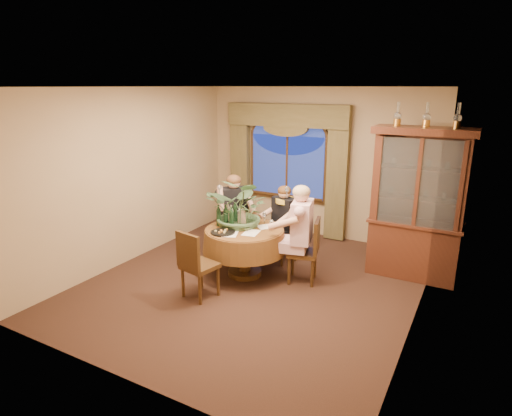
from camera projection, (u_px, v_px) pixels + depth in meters
The scene contains 37 objects.
floor at pixel (254, 283), 6.33m from camera, with size 5.00×5.00×0.00m, color black.
wall_back at pixel (318, 164), 8.06m from camera, with size 4.50×4.50×0.00m, color #99805B.
wall_right at pixel (425, 213), 4.91m from camera, with size 5.00×5.00×0.00m, color #99805B.
ceiling at pixel (253, 87), 5.56m from camera, with size 5.00×5.00×0.00m, color white.
window at pixel (287, 167), 8.30m from camera, with size 1.62×0.10×1.32m, color navy, non-canonical shape.
arched_transom at pixel (288, 126), 8.09m from camera, with size 1.60×0.06×0.44m, color navy, non-canonical shape.
drapery_left at pixel (240, 168), 8.77m from camera, with size 0.38×0.14×2.32m, color #4D4524.
drapery_right at pixel (337, 178), 7.82m from camera, with size 0.38×0.14×2.32m, color #4D4524.
swag_valance at pixel (286, 115), 7.96m from camera, with size 2.45×0.16×0.42m, color #4D4524, non-canonical shape.
dining_table at pixel (244, 252), 6.51m from camera, with size 1.27×1.27×0.75m, color maroon.
china_cabinet at pixel (417, 205), 6.27m from camera, with size 1.39×0.55×2.26m, color #3C1D14.
oil_lamp_left at pixel (398, 114), 6.10m from camera, with size 0.11×0.11×0.34m, color #A5722D, non-canonical shape.
oil_lamp_center at pixel (427, 115), 5.92m from camera, with size 0.11×0.11×0.34m, color #A5722D, non-canonical shape.
oil_lamp_right at pixel (458, 116), 5.74m from camera, with size 0.11×0.11×0.34m, color #A5722D, non-canonical shape.
chair_right at pixel (303, 251), 6.27m from camera, with size 0.42×0.42×0.96m, color black.
chair_back_right at pixel (282, 233), 7.02m from camera, with size 0.42×0.42×0.96m, color black.
chair_back at pixel (237, 228), 7.26m from camera, with size 0.42×0.42×0.96m, color black.
chair_front_left at pixel (200, 264), 5.81m from camera, with size 0.42×0.42×0.96m, color black.
person_pink at pixel (302, 235), 6.19m from camera, with size 0.53×0.48×1.47m, color #D5A8B1, non-canonical shape.
person_back at pixel (234, 216), 7.17m from camera, with size 0.51×0.47×1.42m, color black, non-canonical shape.
person_scarf at pixel (285, 223), 7.00m from camera, with size 0.46×0.42×1.28m, color black, non-canonical shape.
stoneware_vase at pixel (242, 217), 6.55m from camera, with size 0.14×0.14×0.25m, color tan, non-canonical shape.
centerpiece_plant at pixel (242, 184), 6.39m from camera, with size 1.02×1.13×0.88m, color #3E5D3A.
olive_bowl at pixel (245, 228), 6.34m from camera, with size 0.16×0.16×0.05m, color #4D5E34.
cheese_platter at pixel (223, 232), 6.21m from camera, with size 0.36×0.36×0.02m, color black.
wine_bottle_0 at pixel (219, 215), 6.50m from camera, with size 0.07×0.07×0.33m, color black.
wine_bottle_1 at pixel (231, 218), 6.38m from camera, with size 0.07×0.07×0.33m, color black.
wine_bottle_2 at pixel (231, 216), 6.48m from camera, with size 0.07×0.07×0.33m, color tan.
wine_bottle_3 at pixel (228, 213), 6.63m from camera, with size 0.07×0.07×0.33m, color tan.
wine_bottle_4 at pixel (235, 213), 6.64m from camera, with size 0.07×0.07×0.33m, color black.
wine_bottle_5 at pixel (226, 215), 6.52m from camera, with size 0.07×0.07×0.33m, color black.
tasting_paper_0 at pixel (251, 233), 6.21m from camera, with size 0.21×0.30×0.00m, color white.
tasting_paper_1 at pixel (267, 226), 6.49m from camera, with size 0.21×0.30×0.00m, color white.
tasting_paper_2 at pixel (230, 234), 6.17m from camera, with size 0.21×0.30×0.00m, color white.
wine_glass_person_pink at pixel (271, 225), 6.28m from camera, with size 0.07×0.07×0.18m, color silver, non-canonical shape.
wine_glass_person_back at pixel (239, 215), 6.77m from camera, with size 0.07×0.07×0.18m, color silver, non-canonical shape.
wine_glass_person_scarf at pixel (264, 217), 6.65m from camera, with size 0.07×0.07×0.18m, color silver, non-canonical shape.
Camera 1 is at (2.80, -5.06, 2.81)m, focal length 30.00 mm.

